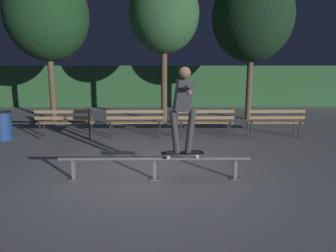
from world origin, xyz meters
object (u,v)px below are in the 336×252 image
at_px(skateboarder, 183,103).
at_px(skateboard, 182,153).
at_px(tree_behind_benches, 164,15).
at_px(trash_can, 3,125).
at_px(grind_rail, 155,163).
at_px(park_bench_left_center, 135,120).
at_px(tree_far_right, 252,17).
at_px(park_bench_right_center, 205,120).
at_px(tree_far_left, 47,15).
at_px(park_bench_rightmost, 275,120).
at_px(park_bench_leftmost, 65,120).

bearing_deg(skateboarder, skateboard, -174.63).
bearing_deg(tree_behind_benches, trash_can, -148.83).
relative_size(grind_rail, park_bench_left_center, 2.20).
bearing_deg(trash_can, skateboard, -33.20).
xyz_separation_m(skateboarder, park_bench_left_center, (-1.17, 3.32, -0.89)).
xyz_separation_m(skateboard, tree_far_right, (2.94, 6.57, 3.33)).
bearing_deg(grind_rail, park_bench_right_center, 67.67).
height_order(park_bench_right_center, trash_can, park_bench_right_center).
distance_m(park_bench_left_center, trash_can, 3.76).
distance_m(park_bench_left_center, tree_far_left, 5.59).
xyz_separation_m(tree_behind_benches, trash_can, (-4.57, -2.77, -3.41)).
bearing_deg(park_bench_rightmost, skateboarder, -130.76).
relative_size(tree_far_right, tree_behind_benches, 1.05).
distance_m(tree_far_right, trash_can, 9.20).
xyz_separation_m(skateboarder, tree_far_right, (2.93, 6.57, 2.40)).
distance_m(skateboarder, tree_far_right, 7.58).
relative_size(grind_rail, tree_behind_benches, 0.68).
bearing_deg(park_bench_rightmost, grind_rail, -135.51).
distance_m(park_bench_left_center, tree_far_right, 6.18).
xyz_separation_m(tree_far_right, trash_can, (-7.86, -3.35, -3.41)).
height_order(park_bench_leftmost, tree_far_left, tree_far_left).
bearing_deg(skateboard, skateboarder, 5.37).
relative_size(tree_behind_benches, trash_can, 6.51).
relative_size(skateboarder, park_bench_rightmost, 0.97).
distance_m(grind_rail, park_bench_rightmost, 4.74).
xyz_separation_m(park_bench_left_center, tree_behind_benches, (0.82, 2.67, 3.29)).
height_order(park_bench_rightmost, trash_can, park_bench_rightmost).
height_order(park_bench_left_center, trash_can, park_bench_left_center).
xyz_separation_m(park_bench_leftmost, park_bench_right_center, (4.03, 0.00, 0.00)).
bearing_deg(tree_behind_benches, park_bench_leftmost, -136.70).
xyz_separation_m(skateboarder, trash_can, (-4.92, 3.22, -1.01)).
bearing_deg(grind_rail, park_bench_rightmost, 44.49).
bearing_deg(park_bench_rightmost, skateboard, -130.79).
distance_m(skateboard, park_bench_left_center, 3.51).
xyz_separation_m(grind_rail, park_bench_left_center, (-0.65, 3.32, 0.22)).
height_order(park_bench_right_center, tree_behind_benches, tree_behind_benches).
height_order(park_bench_leftmost, park_bench_right_center, same).
distance_m(park_bench_left_center, tree_behind_benches, 4.31).
bearing_deg(grind_rail, tree_far_left, 122.61).
bearing_deg(park_bench_right_center, park_bench_rightmost, 0.00).
bearing_deg(grind_rail, trash_can, 143.84).
bearing_deg(grind_rail, park_bench_leftmost, 128.79).
xyz_separation_m(grind_rail, park_bench_right_center, (1.36, 3.32, 0.22)).
xyz_separation_m(skateboard, park_bench_leftmost, (-3.18, 3.32, 0.05)).
bearing_deg(park_bench_left_center, park_bench_right_center, 0.00).
xyz_separation_m(skateboarder, tree_behind_benches, (-0.35, 5.99, 2.39)).
height_order(grind_rail, park_bench_right_center, park_bench_right_center).
distance_m(skateboarder, park_bench_rightmost, 4.47).
xyz_separation_m(park_bench_rightmost, tree_far_left, (-7.41, 2.99, 3.30)).
distance_m(skateboard, tree_far_left, 8.46).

